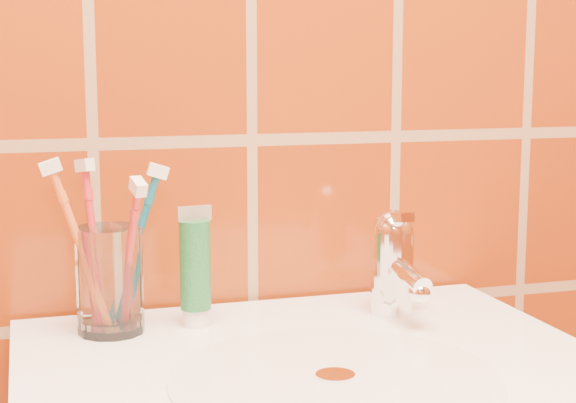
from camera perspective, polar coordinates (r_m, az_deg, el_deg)
name	(u,v)px	position (r m, az deg, el deg)	size (l,w,h in m)	color
glass_tumbler	(110,280)	(0.94, -11.43, -5.00)	(0.07, 0.07, 0.11)	white
toothpaste_tube	(195,270)	(0.95, -6.01, -4.44)	(0.04, 0.03, 0.13)	white
faucet	(394,259)	(1.00, 6.86, -3.71)	(0.05, 0.11, 0.12)	white
toothbrush_0	(129,259)	(0.91, -10.26, -3.67)	(0.04, 0.08, 0.18)	#AB2824
toothbrush_1	(134,248)	(0.95, -9.90, -2.99)	(0.08, 0.03, 0.18)	#0D576F
toothbrush_2	(94,247)	(0.94, -12.41, -2.91)	(0.04, 0.05, 0.19)	red
toothbrush_3	(82,250)	(0.93, -13.17, -3.06)	(0.08, 0.03, 0.19)	orange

